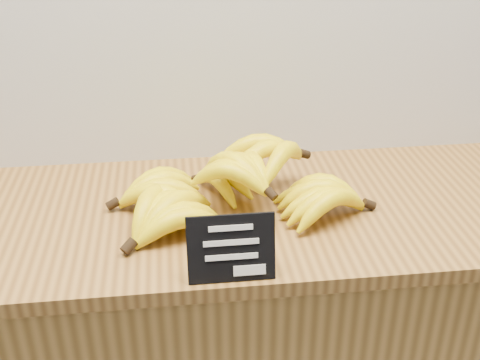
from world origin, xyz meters
TOP-DOWN VIEW (x-y plane):
  - counter_top at (0.00, 2.75)m, footprint 1.50×0.54m
  - chalkboard_sign at (-0.04, 2.51)m, footprint 0.15×0.03m
  - banana_pile at (-0.02, 2.75)m, footprint 0.55×0.35m

SIDE VIEW (x-z plane):
  - counter_top at x=0.00m, z-range 0.90..0.93m
  - banana_pile at x=-0.02m, z-range 0.92..1.04m
  - chalkboard_sign at x=-0.04m, z-range 0.93..1.05m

